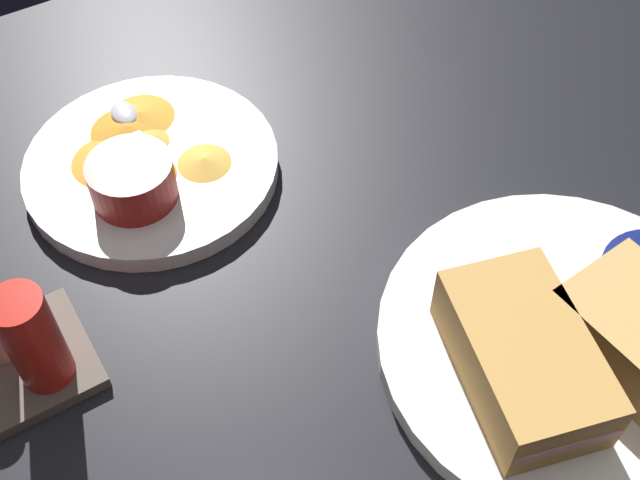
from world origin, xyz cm
name	(u,v)px	position (x,y,z in cm)	size (l,w,h in cm)	color
ground_plane	(405,378)	(0.00, 0.00, -1.50)	(110.00, 110.00, 3.00)	black
plate_sandwich_main	(568,344)	(-4.79, -10.54, 0.80)	(27.19, 27.19, 1.60)	white
sandwich_half_near	(523,357)	(-5.02, -5.38, 4.00)	(14.64, 10.78, 4.80)	tan
spoon_by_dark_ramekin	(584,346)	(-5.86, -10.67, 1.96)	(2.41, 9.93, 0.80)	silver
plate_chips_companion	(152,166)	(26.76, 7.47, 0.80)	(21.34, 21.34, 1.60)	white
ramekin_light_gravy	(132,179)	(23.56, 10.13, 3.57)	(6.83, 6.83, 3.66)	maroon
spoon_by_gravy_ramekin	(130,122)	(31.40, 7.31, 1.96)	(9.90, 2.31, 0.80)	silver
plantain_chip_scatter	(139,142)	(28.79, 7.58, 1.90)	(14.42, 13.42, 0.60)	gold
condiment_caddy	(19,345)	(13.58, 22.58, 3.41)	(9.00, 9.00, 9.50)	brown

